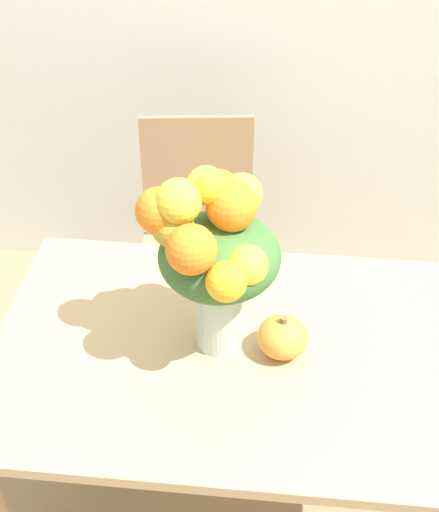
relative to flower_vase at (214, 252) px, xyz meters
The scene contains 4 objects.
dining_table 0.42m from the flower_vase, ahead, with size 1.31×0.81×0.78m.
flower_vase is the anchor object (origin of this frame).
pumpkin 0.29m from the flower_vase, ahead, with size 0.13×0.13×0.12m.
dining_chair_near_window 0.99m from the flower_vase, 100.57° to the left, with size 0.47×0.47×0.94m.
Camera 1 is at (0.05, -1.26, 2.06)m, focal length 50.00 mm.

